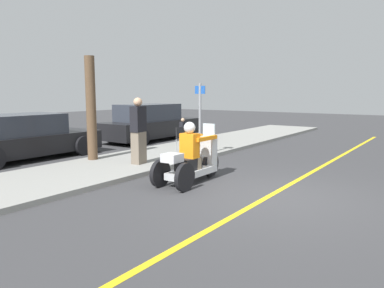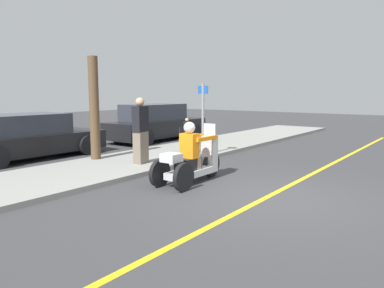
% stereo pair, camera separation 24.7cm
% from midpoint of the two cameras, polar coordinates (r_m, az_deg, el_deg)
% --- Properties ---
extents(ground_plane, '(60.00, 60.00, 0.00)m').
position_cam_midpoint_polar(ground_plane, '(7.63, 12.39, -7.87)').
color(ground_plane, '#38383A').
extents(lane_stripe, '(24.00, 0.12, 0.01)m').
position_cam_midpoint_polar(lane_stripe, '(7.69, 12.59, -7.74)').
color(lane_stripe, gold).
rests_on(lane_stripe, ground).
extents(sidewalk_strip, '(28.00, 2.80, 0.12)m').
position_cam_midpoint_polar(sidewalk_strip, '(10.32, -11.59, -3.38)').
color(sidewalk_strip, gray).
rests_on(sidewalk_strip, ground).
extents(motorcycle_trike, '(2.13, 0.76, 1.40)m').
position_cam_midpoint_polar(motorcycle_trike, '(8.51, 0.83, -2.59)').
color(motorcycle_trike, black).
rests_on(motorcycle_trike, ground).
extents(spectator_mid_group, '(0.46, 0.31, 1.79)m').
position_cam_midpoint_polar(spectator_mid_group, '(10.21, -7.17, 1.85)').
color(spectator_mid_group, '#726656').
rests_on(spectator_mid_group, sidewalk_strip).
extents(spectator_with_child, '(0.25, 0.16, 1.01)m').
position_cam_midpoint_polar(spectator_with_child, '(13.45, -0.26, 1.75)').
color(spectator_with_child, gray).
rests_on(spectator_with_child, sidewalk_strip).
extents(folding_chair_curbside, '(0.50, 0.50, 0.82)m').
position_cam_midpoint_polar(folding_chair_curbside, '(11.98, -0.21, 1.08)').
color(folding_chair_curbside, '#A5A8AD').
rests_on(folding_chair_curbside, sidewalk_strip).
extents(parked_car_lot_center, '(4.82, 1.93, 1.55)m').
position_cam_midpoint_polar(parked_car_lot_center, '(16.14, -5.05, 3.18)').
color(parked_car_lot_center, black).
rests_on(parked_car_lot_center, ground).
extents(parked_car_lot_left, '(4.54, 1.99, 1.39)m').
position_cam_midpoint_polar(parked_car_lot_left, '(12.58, -23.22, 0.94)').
color(parked_car_lot_left, black).
rests_on(parked_car_lot_left, ground).
extents(tree_trunk, '(0.28, 0.28, 2.94)m').
position_cam_midpoint_polar(tree_trunk, '(11.10, -14.06, 5.30)').
color(tree_trunk, brown).
rests_on(tree_trunk, sidewalk_strip).
extents(street_sign, '(0.08, 0.36, 2.20)m').
position_cam_midpoint_polar(street_sign, '(11.42, 2.29, 4.23)').
color(street_sign, gray).
rests_on(street_sign, sidewalk_strip).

